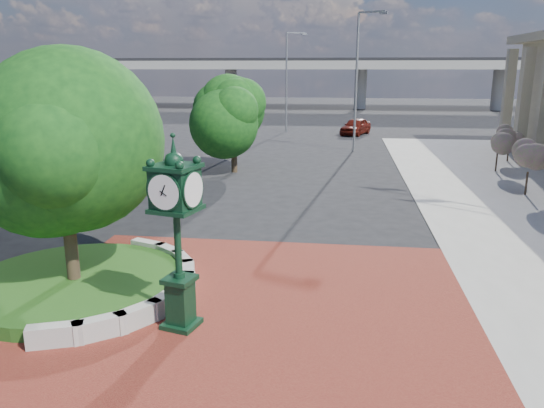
% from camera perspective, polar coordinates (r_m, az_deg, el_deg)
% --- Properties ---
extents(ground, '(200.00, 200.00, 0.00)m').
position_cam_1_polar(ground, '(14.80, -2.68, -10.33)').
color(ground, black).
rests_on(ground, ground).
extents(plaza, '(12.00, 12.00, 0.04)m').
position_cam_1_polar(plaza, '(13.90, -3.42, -11.97)').
color(plaza, maroon).
rests_on(plaza, ground).
extents(planter_wall, '(2.96, 6.77, 0.54)m').
position_cam_1_polar(planter_wall, '(15.37, -12.79, -8.62)').
color(planter_wall, '#9E9B93').
rests_on(planter_wall, ground).
extents(grass_bed, '(6.10, 6.10, 0.40)m').
position_cam_1_polar(grass_bed, '(16.30, -20.44, -8.10)').
color(grass_bed, '#1A4D16').
rests_on(grass_bed, ground).
extents(overpass, '(90.00, 12.00, 7.50)m').
position_cam_1_polar(overpass, '(83.25, 5.89, 14.67)').
color(overpass, '#9E9B93').
rests_on(overpass, ground).
extents(tree_planter, '(5.20, 5.20, 6.33)m').
position_cam_1_polar(tree_planter, '(15.36, -21.59, 4.17)').
color(tree_planter, '#38281C').
rests_on(tree_planter, ground).
extents(tree_street, '(4.40, 4.40, 5.45)m').
position_cam_1_polar(tree_street, '(32.00, -4.16, 9.14)').
color(tree_street, '#38281C').
rests_on(tree_street, ground).
extents(post_clock, '(1.16, 1.16, 4.71)m').
position_cam_1_polar(post_clock, '(12.60, -10.18, -2.43)').
color(post_clock, black).
rests_on(post_clock, ground).
extents(parked_car, '(3.34, 4.91, 1.55)m').
position_cam_1_polar(parked_car, '(51.21, 8.99, 8.24)').
color(parked_car, '#53130B').
rests_on(parked_car, ground).
extents(street_lamp_near, '(2.13, 1.11, 10.10)m').
position_cam_1_polar(street_lamp_near, '(40.87, 9.41, 13.91)').
color(street_lamp_near, slate).
rests_on(street_lamp_near, ground).
extents(street_lamp_far, '(2.00, 1.03, 9.46)m').
position_cam_1_polar(street_lamp_far, '(53.10, 1.81, 13.79)').
color(street_lamp_far, slate).
rests_on(street_lamp_far, ground).
extents(shrub_near, '(1.20, 1.20, 2.20)m').
position_cam_1_polar(shrub_near, '(29.00, 25.90, 3.89)').
color(shrub_near, '#38281C').
rests_on(shrub_near, ground).
extents(shrub_mid, '(1.20, 1.20, 2.20)m').
position_cam_1_polar(shrub_mid, '(35.04, 23.15, 5.78)').
color(shrub_mid, '#38281C').
rests_on(shrub_mid, ground).
extents(shrub_far, '(1.20, 1.20, 2.20)m').
position_cam_1_polar(shrub_far, '(39.21, 24.21, 6.48)').
color(shrub_far, '#38281C').
rests_on(shrub_far, ground).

